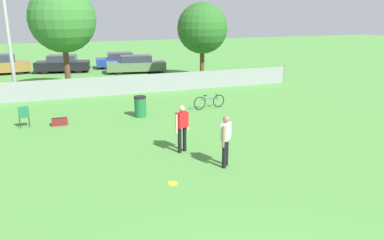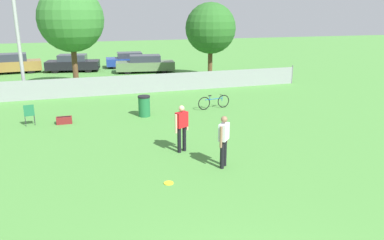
% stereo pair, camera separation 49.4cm
% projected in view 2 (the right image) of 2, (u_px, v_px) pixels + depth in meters
% --- Properties ---
extents(fence_backline, '(24.15, 0.07, 1.21)m').
position_uv_depth(fence_backline, '(110.00, 86.00, 21.48)').
color(fence_backline, gray).
rests_on(fence_backline, ground_plane).
extents(tree_near_pole, '(3.75, 3.75, 6.12)m').
position_uv_depth(tree_near_pole, '(71.00, 19.00, 21.35)').
color(tree_near_pole, brown).
rests_on(tree_near_pole, ground_plane).
extents(tree_far_right, '(3.48, 3.48, 5.29)m').
position_uv_depth(tree_far_right, '(211.00, 28.00, 25.76)').
color(tree_far_right, brown).
rests_on(tree_far_right, ground_plane).
extents(player_thrower_red, '(0.54, 0.38, 1.64)m').
position_uv_depth(player_thrower_red, '(182.00, 125.00, 12.64)').
color(player_thrower_red, black).
rests_on(player_thrower_red, ground_plane).
extents(player_receiver_white, '(0.45, 0.46, 1.64)m').
position_uv_depth(player_receiver_white, '(224.00, 138.00, 11.36)').
color(player_receiver_white, black).
rests_on(player_receiver_white, ground_plane).
extents(frisbee_disc, '(0.28, 0.28, 0.03)m').
position_uv_depth(frisbee_disc, '(169.00, 183.00, 10.50)').
color(frisbee_disc, yellow).
rests_on(frisbee_disc, ground_plane).
extents(folding_chair_sideline, '(0.46, 0.46, 0.91)m').
position_uv_depth(folding_chair_sideline, '(29.00, 113.00, 15.75)').
color(folding_chair_sideline, '#333338').
rests_on(folding_chair_sideline, ground_plane).
extents(bicycle_sideline, '(1.73, 0.44, 0.70)m').
position_uv_depth(bicycle_sideline, '(214.00, 102.00, 18.53)').
color(bicycle_sideline, black).
rests_on(bicycle_sideline, ground_plane).
extents(trash_bin, '(0.56, 0.56, 0.96)m').
position_uv_depth(trash_bin, '(144.00, 106.00, 17.14)').
color(trash_bin, '#1E6638').
rests_on(trash_bin, ground_plane).
extents(gear_bag_sideline, '(0.64, 0.35, 0.31)m').
position_uv_depth(gear_bag_sideline, '(64.00, 120.00, 16.10)').
color(gear_bag_sideline, maroon).
rests_on(gear_bag_sideline, ground_plane).
extents(parked_car_tan, '(4.43, 2.16, 1.51)m').
position_uv_depth(parked_car_tan, '(12.00, 64.00, 29.23)').
color(parked_car_tan, black).
rests_on(parked_car_tan, ground_plane).
extents(parked_car_dark, '(4.33, 2.42, 1.36)m').
position_uv_depth(parked_car_dark, '(73.00, 63.00, 30.02)').
color(parked_car_dark, black).
rests_on(parked_car_dark, ground_plane).
extents(parked_car_blue, '(4.10, 2.11, 1.28)m').
position_uv_depth(parked_car_blue, '(130.00, 60.00, 32.30)').
color(parked_car_blue, black).
rests_on(parked_car_blue, ground_plane).
extents(parked_car_olive, '(4.73, 2.28, 1.36)m').
position_uv_depth(parked_car_olive, '(145.00, 64.00, 29.60)').
color(parked_car_olive, black).
rests_on(parked_car_olive, ground_plane).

